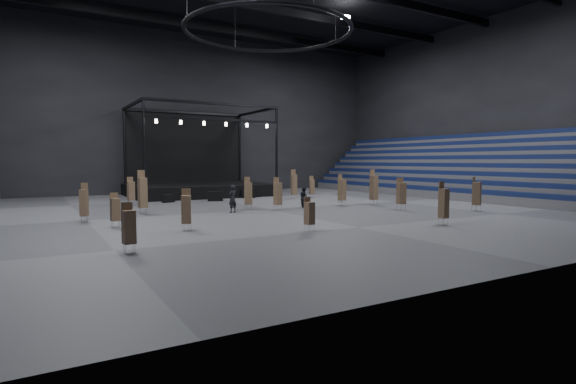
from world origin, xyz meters
TOP-DOWN VIEW (x-y plane):
  - floor at (0.00, 0.00)m, footprint 50.00×50.00m
  - wall_back at (0.00, 21.00)m, footprint 50.00×0.20m
  - wall_right at (25.00, 0.00)m, footprint 0.20×42.00m
  - bleachers_right at (22.94, 0.00)m, footprint 7.20×40.00m
  - stage at (0.00, 16.24)m, footprint 14.00×10.00m
  - truss_ring at (-0.00, 0.00)m, footprint 12.30×12.30m
  - flight_case_left at (-5.00, 9.29)m, footprint 1.15×0.89m
  - flight_case_mid at (-0.96, 8.60)m, footprint 1.45×1.01m
  - flight_case_right at (3.11, 10.25)m, footprint 1.44×1.05m
  - chair_stack_0 at (6.51, -0.31)m, footprint 0.60×0.60m
  - chair_stack_1 at (-8.78, 1.62)m, footprint 0.58×0.58m
  - chair_stack_2 at (6.42, 7.13)m, footprint 0.56×0.56m
  - chair_stack_3 at (8.75, 2.77)m, footprint 0.48×0.48m
  - chair_stack_4 at (-12.08, -11.32)m, footprint 0.50×0.50m
  - chair_stack_5 at (4.93, -11.99)m, footprint 0.47×0.47m
  - chair_stack_6 at (-2.98, -10.21)m, footprint 0.48×0.48m
  - chair_stack_7 at (-8.33, 8.01)m, footprint 0.56×0.56m
  - chair_stack_8 at (-12.63, -0.59)m, footprint 0.55×0.55m
  - chair_stack_9 at (8.54, 7.26)m, footprint 0.53×0.53m
  - chair_stack_10 at (0.34, -0.76)m, footprint 0.52×0.52m
  - chair_stack_11 at (-11.43, -4.01)m, footprint 0.49×0.49m
  - chair_stack_12 at (8.21, -5.25)m, footprint 0.67×0.67m
  - chair_stack_13 at (-8.44, -7.01)m, footprint 0.61×0.61m
  - chair_stack_14 at (9.08, -1.22)m, footprint 0.53×0.53m
  - chair_stack_15 at (12.39, -8.48)m, footprint 0.71×0.71m
  - chair_stack_16 at (-1.38, 0.64)m, footprint 0.47×0.47m
  - man_center at (-3.17, -0.61)m, footprint 0.84×0.71m
  - crew_member at (3.02, -0.11)m, footprint 0.74×0.87m

SIDE VIEW (x-z plane):
  - floor at x=0.00m, z-range 0.00..0.00m
  - flight_case_left at x=-5.00m, z-range 0.00..0.69m
  - flight_case_right at x=3.11m, z-range 0.00..0.86m
  - flight_case_mid at x=-0.96m, z-range 0.00..0.88m
  - crew_member at x=3.02m, z-range 0.00..1.58m
  - chair_stack_6 at x=-2.98m, z-range 0.07..1.84m
  - man_center at x=-3.17m, z-range 0.00..1.94m
  - chair_stack_3 at x=8.75m, z-range 0.07..1.94m
  - chair_stack_11 at x=-11.43m, z-range 0.07..1.97m
  - chair_stack_4 at x=-12.08m, z-range 0.06..2.06m
  - chair_stack_9 at x=8.54m, z-range 0.04..2.18m
  - chair_stack_13 at x=-8.44m, z-range 0.06..2.25m
  - chair_stack_8 at x=-12.63m, z-range 0.02..2.34m
  - chair_stack_7 at x=-8.33m, z-range 0.06..2.38m
  - chair_stack_16 at x=-1.38m, z-range 0.03..2.46m
  - chair_stack_10 at x=0.34m, z-range 0.04..2.45m
  - chair_stack_5 at x=4.93m, z-range 0.02..2.48m
  - chair_stack_12 at x=8.21m, z-range 0.08..2.45m
  - chair_stack_0 at x=6.51m, z-range 0.05..2.55m
  - chair_stack_15 at x=12.39m, z-range 0.07..2.56m
  - chair_stack_2 at x=6.42m, z-range 0.02..2.81m
  - stage at x=0.00m, z-range -3.15..6.05m
  - chair_stack_14 at x=9.08m, z-range 0.02..2.93m
  - chair_stack_1 at x=-8.78m, z-range 0.02..3.00m
  - bleachers_right at x=22.94m, z-range -1.47..4.93m
  - wall_back at x=0.00m, z-range 0.00..18.00m
  - wall_right at x=25.00m, z-range 0.00..18.00m
  - truss_ring at x=0.00m, z-range 10.43..15.58m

